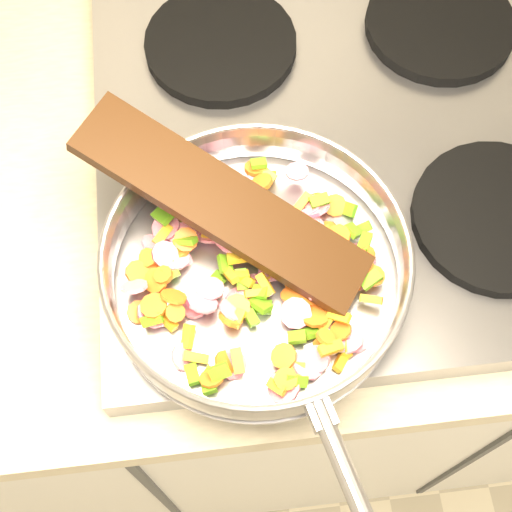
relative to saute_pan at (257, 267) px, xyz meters
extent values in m
cube|color=#939399|center=(0.13, 0.19, -0.07)|extent=(0.60, 0.60, 0.04)
cylinder|color=black|center=(-0.01, 0.05, -0.04)|extent=(0.19, 0.19, 0.02)
cylinder|color=black|center=(0.27, 0.05, -0.04)|extent=(0.19, 0.19, 0.02)
cylinder|color=black|center=(-0.01, 0.33, -0.04)|extent=(0.19, 0.19, 0.02)
cylinder|color=black|center=(0.27, 0.33, -0.04)|extent=(0.19, 0.19, 0.02)
cylinder|color=#9E9EA5|center=(0.00, 0.00, -0.03)|extent=(0.31, 0.31, 0.01)
torus|color=#9E9EA5|center=(0.00, 0.00, 0.00)|extent=(0.35, 0.35, 0.06)
torus|color=#9E9EA5|center=(0.00, 0.00, 0.03)|extent=(0.31, 0.31, 0.01)
cylinder|color=#9E9EA5|center=(0.06, -0.24, 0.02)|extent=(0.06, 0.19, 0.02)
cube|color=#9E9EA5|center=(0.04, -0.16, 0.02)|extent=(0.03, 0.03, 0.02)
cube|color=gold|center=(0.06, -0.06, -0.02)|extent=(0.02, 0.02, 0.02)
cylinder|color=orange|center=(0.08, 0.04, -0.02)|extent=(0.03, 0.03, 0.02)
cylinder|color=#C81348|center=(-0.05, 0.06, -0.02)|extent=(0.04, 0.04, 0.02)
cylinder|color=orange|center=(0.08, -0.07, -0.02)|extent=(0.02, 0.02, 0.02)
cylinder|color=#C81348|center=(-0.08, 0.03, -0.01)|extent=(0.04, 0.04, 0.02)
cube|color=#519317|center=(-0.07, -0.10, -0.02)|extent=(0.02, 0.02, 0.01)
cube|color=#519317|center=(-0.04, 0.10, 0.00)|extent=(0.02, 0.02, 0.02)
cube|color=#519317|center=(0.11, -0.01, -0.02)|extent=(0.02, 0.02, 0.01)
cylinder|color=#C81348|center=(-0.06, -0.03, 0.00)|extent=(0.04, 0.03, 0.03)
cube|color=#519317|center=(-0.03, 0.01, -0.01)|extent=(0.02, 0.02, 0.02)
cube|color=gold|center=(0.08, -0.09, -0.02)|extent=(0.02, 0.02, 0.02)
cylinder|color=#C81348|center=(-0.01, 0.08, -0.02)|extent=(0.04, 0.04, 0.02)
cylinder|color=#C81348|center=(-0.08, 0.03, -0.03)|extent=(0.04, 0.03, 0.02)
cube|color=gold|center=(0.06, 0.07, -0.01)|extent=(0.02, 0.02, 0.01)
cube|color=gold|center=(-0.02, 0.00, -0.01)|extent=(0.02, 0.01, 0.01)
cylinder|color=#C81348|center=(-0.09, 0.03, -0.01)|extent=(0.03, 0.03, 0.02)
cube|color=gold|center=(0.09, 0.02, -0.01)|extent=(0.02, 0.02, 0.01)
cube|color=#519317|center=(0.02, -0.12, -0.02)|extent=(0.02, 0.02, 0.02)
cylinder|color=orange|center=(0.06, 0.05, -0.02)|extent=(0.03, 0.03, 0.02)
cube|color=#519317|center=(0.04, -0.07, -0.02)|extent=(0.02, 0.02, 0.02)
cube|color=#519317|center=(0.00, 0.03, -0.01)|extent=(0.02, 0.03, 0.01)
cube|color=gold|center=(0.01, -0.12, -0.02)|extent=(0.02, 0.02, 0.01)
cylinder|color=orange|center=(-0.02, -0.04, -0.01)|extent=(0.03, 0.03, 0.01)
cube|color=#519317|center=(0.11, -0.02, -0.01)|extent=(0.03, 0.02, 0.01)
cube|color=gold|center=(-0.01, -0.01, -0.01)|extent=(0.02, 0.02, 0.02)
cube|color=#519317|center=(0.04, 0.03, -0.01)|extent=(0.01, 0.03, 0.02)
cube|color=gold|center=(0.11, -0.04, -0.01)|extent=(0.02, 0.02, 0.02)
cube|color=#519317|center=(0.03, -0.07, -0.01)|extent=(0.02, 0.01, 0.01)
cube|color=#519317|center=(-0.06, -0.10, -0.02)|extent=(0.02, 0.02, 0.01)
cylinder|color=#C81348|center=(-0.11, -0.03, -0.02)|extent=(0.04, 0.05, 0.02)
cylinder|color=orange|center=(0.02, 0.02, -0.02)|extent=(0.03, 0.03, 0.01)
cube|color=#519317|center=(-0.07, 0.04, -0.02)|extent=(0.02, 0.02, 0.02)
cube|color=gold|center=(0.02, 0.12, -0.02)|extent=(0.02, 0.02, 0.01)
cylinder|color=#C81348|center=(-0.08, -0.08, -0.03)|extent=(0.04, 0.04, 0.03)
cube|color=#519317|center=(0.09, -0.02, -0.01)|extent=(0.02, 0.02, 0.01)
cylinder|color=orange|center=(0.11, 0.00, -0.01)|extent=(0.03, 0.02, 0.02)
cylinder|color=#C81348|center=(0.04, 0.00, -0.02)|extent=(0.03, 0.03, 0.02)
cylinder|color=orange|center=(-0.09, 0.08, -0.02)|extent=(0.03, 0.03, 0.02)
cube|color=#519317|center=(0.11, 0.07, -0.02)|extent=(0.02, 0.03, 0.02)
cube|color=gold|center=(-0.02, -0.05, -0.01)|extent=(0.02, 0.02, 0.01)
cube|color=gold|center=(-0.03, 0.08, -0.01)|extent=(0.02, 0.02, 0.01)
cube|color=#519317|center=(-0.03, 0.10, -0.01)|extent=(0.02, 0.02, 0.02)
cube|color=#519317|center=(0.00, 0.06, -0.02)|extent=(0.02, 0.01, 0.01)
cylinder|color=#C81348|center=(0.01, -0.12, -0.02)|extent=(0.04, 0.04, 0.02)
cylinder|color=orange|center=(-0.05, 0.10, -0.01)|extent=(0.03, 0.03, 0.01)
cylinder|color=#C81348|center=(0.00, -0.01, -0.03)|extent=(0.03, 0.03, 0.02)
cube|color=gold|center=(0.07, -0.06, -0.01)|extent=(0.03, 0.02, 0.02)
cube|color=#519317|center=(0.00, -0.03, -0.02)|extent=(0.02, 0.02, 0.01)
cylinder|color=orange|center=(0.05, -0.08, -0.02)|extent=(0.03, 0.03, 0.01)
cube|color=#519317|center=(0.02, 0.12, 0.00)|extent=(0.02, 0.01, 0.01)
cube|color=gold|center=(-0.08, 0.10, -0.02)|extent=(0.02, 0.03, 0.01)
cylinder|color=orange|center=(-0.01, 0.05, -0.01)|extent=(0.03, 0.03, 0.01)
cylinder|color=#C81348|center=(0.09, -0.08, -0.02)|extent=(0.04, 0.04, 0.01)
cube|color=gold|center=(0.01, 0.00, -0.02)|extent=(0.01, 0.02, 0.01)
cylinder|color=orange|center=(-0.11, 0.03, -0.01)|extent=(0.02, 0.02, 0.01)
cylinder|color=orange|center=(0.05, -0.05, -0.02)|extent=(0.03, 0.03, 0.02)
cube|color=gold|center=(-0.03, -0.09, -0.01)|extent=(0.01, 0.03, 0.01)
cube|color=#519317|center=(-0.01, -0.05, -0.01)|extent=(0.02, 0.02, 0.01)
cylinder|color=orange|center=(0.12, -0.02, -0.01)|extent=(0.03, 0.03, 0.01)
cylinder|color=orange|center=(0.01, 0.13, -0.02)|extent=(0.03, 0.03, 0.01)
cylinder|color=#C81348|center=(0.04, 0.04, -0.02)|extent=(0.05, 0.04, 0.01)
cube|color=gold|center=(-0.06, 0.10, -0.02)|extent=(0.02, 0.02, 0.01)
cube|color=#519317|center=(0.07, 0.07, 0.00)|extent=(0.02, 0.02, 0.01)
cylinder|color=orange|center=(-0.09, -0.04, -0.01)|extent=(0.02, 0.02, 0.02)
cube|color=#519317|center=(-0.07, 0.07, -0.02)|extent=(0.02, 0.01, 0.01)
cube|color=gold|center=(-0.01, -0.02, -0.01)|extent=(0.02, 0.01, 0.01)
cube|color=gold|center=(0.01, -0.02, -0.01)|extent=(0.02, 0.03, 0.01)
cylinder|color=#C81348|center=(-0.12, -0.01, 0.00)|extent=(0.04, 0.03, 0.03)
cylinder|color=orange|center=(-0.03, 0.06, -0.01)|extent=(0.03, 0.03, 0.02)
cylinder|color=#C81348|center=(-0.04, 0.11, -0.01)|extent=(0.03, 0.03, 0.02)
cube|color=gold|center=(0.02, 0.04, -0.02)|extent=(0.02, 0.02, 0.02)
cylinder|color=#C81348|center=(0.00, 0.05, -0.01)|extent=(0.04, 0.04, 0.02)
cylinder|color=orange|center=(-0.03, -0.05, -0.01)|extent=(0.03, 0.03, 0.03)
cube|color=gold|center=(0.04, 0.04, -0.01)|extent=(0.02, 0.02, 0.02)
cylinder|color=#C81348|center=(-0.04, 0.05, -0.03)|extent=(0.05, 0.04, 0.03)
cylinder|color=#C81348|center=(-0.03, -0.04, -0.01)|extent=(0.03, 0.04, 0.03)
cube|color=#519317|center=(-0.07, 0.04, 0.00)|extent=(0.03, 0.02, 0.02)
cylinder|color=#C81348|center=(-0.10, 0.02, -0.02)|extent=(0.03, 0.03, 0.02)
cylinder|color=#C81348|center=(0.05, -0.10, -0.02)|extent=(0.02, 0.03, 0.03)
cylinder|color=orange|center=(-0.11, -0.03, 0.00)|extent=(0.03, 0.03, 0.01)
cylinder|color=orange|center=(0.08, 0.08, -0.03)|extent=(0.03, 0.03, 0.03)
cylinder|color=#C81348|center=(0.02, 0.03, -0.03)|extent=(0.03, 0.04, 0.03)
cylinder|color=#C81348|center=(-0.07, 0.05, -0.02)|extent=(0.04, 0.04, 0.02)
cube|color=#519317|center=(0.06, -0.02, -0.02)|extent=(0.02, 0.03, 0.01)
cube|color=gold|center=(0.00, 0.10, -0.01)|extent=(0.02, 0.02, 0.02)
cylinder|color=orange|center=(0.06, -0.08, 0.00)|extent=(0.03, 0.03, 0.02)
cube|color=#519317|center=(-0.09, 0.02, -0.02)|extent=(0.02, 0.02, 0.02)
cylinder|color=#C81348|center=(0.00, 0.10, -0.01)|extent=(0.04, 0.04, 0.02)
cube|color=gold|center=(-0.04, 0.05, 0.00)|extent=(0.02, 0.02, 0.02)
cylinder|color=#C81348|center=(-0.07, -0.03, -0.02)|extent=(0.03, 0.03, 0.01)
cylinder|color=#C81348|center=(0.11, 0.00, -0.02)|extent=(0.03, 0.03, 0.02)
cylinder|color=#C81348|center=(-0.03, -0.09, -0.02)|extent=(0.04, 0.04, 0.02)
cylinder|color=orange|center=(0.09, 0.00, -0.02)|extent=(0.03, 0.03, 0.02)
cylinder|color=orange|center=(0.07, 0.00, -0.01)|extent=(0.04, 0.03, 0.02)
cylinder|color=orange|center=(0.02, 0.05, -0.02)|extent=(0.03, 0.03, 0.02)
cylinder|color=#C81348|center=(-0.10, 0.05, -0.02)|extent=(0.03, 0.03, 0.03)
cube|color=gold|center=(0.02, -0.10, -0.02)|extent=(0.02, 0.02, 0.01)
cylinder|color=orange|center=(-0.10, 0.00, -0.01)|extent=(0.03, 0.04, 0.02)
cylinder|color=#C81348|center=(-0.09, 0.07, -0.02)|extent=(0.04, 0.05, 0.02)
cylinder|color=orange|center=(-0.12, -0.02, -0.02)|extent=(0.03, 0.03, 0.02)
cylinder|color=#C81348|center=(0.04, -0.10, -0.02)|extent=(0.04, 0.04, 0.02)
cylinder|color=#C81348|center=(0.09, 0.02, -0.02)|extent=(0.05, 0.05, 0.01)
cube|color=#519317|center=(0.12, 0.04, -0.02)|extent=(0.02, 0.01, 0.02)
cylinder|color=orange|center=(0.10, -0.02, -0.02)|extent=(0.02, 0.02, 0.01)
cylinder|color=orange|center=(0.04, 0.03, -0.02)|extent=(0.03, 0.03, 0.01)
cube|color=#519317|center=(-0.11, -0.04, -0.01)|extent=(0.02, 0.01, 0.02)
cylinder|color=orange|center=(0.05, -0.03, -0.01)|extent=(0.03, 0.04, 0.03)
cube|color=gold|center=(-0.07, -0.08, -0.02)|extent=(0.03, 0.02, 0.01)
cube|color=gold|center=(-0.09, 0.06, -0.02)|extent=(0.02, 0.03, 0.01)
cylinder|color=#C81348|center=(0.06, -0.03, 0.00)|extent=(0.03, 0.03, 0.01)
cube|color=#519317|center=(-0.09, 0.07, -0.01)|extent=(0.03, 0.03, 0.02)
cylinder|color=orange|center=(0.05, 0.04, -0.01)|extent=(0.04, 0.04, 0.02)
cube|color=gold|center=(-0.08, -0.06, -0.02)|extent=(0.02, 0.03, 0.02)
cube|color=#519317|center=(0.11, 0.02, -0.01)|extent=(0.02, 0.03, 0.01)
cylinder|color=#C81348|center=(0.06, 0.11, 0.00)|extent=(0.03, 0.03, 0.01)
cube|color=#519317|center=(0.05, -0.03, -0.02)|extent=(0.02, 0.02, 0.02)
cylinder|color=orange|center=(0.09, 0.03, -0.01)|extent=(0.04, 0.04, 0.02)
cylinder|color=#C81348|center=(0.10, -0.02, -0.02)|extent=(0.05, 0.04, 0.03)
cylinder|color=orange|center=(0.03, -0.03, -0.01)|extent=(0.03, 0.03, 0.02)
cylinder|color=orange|center=(-0.08, 0.04, -0.02)|extent=(0.03, 0.03, 0.01)
cube|color=gold|center=(-0.12, 0.01, -0.02)|extent=(0.01, 0.02, 0.01)
cylinder|color=orange|center=(0.01, -0.11, -0.01)|extent=(0.03, 0.03, 0.02)
cylinder|color=#C81348|center=(0.06, 0.05, -0.01)|extent=(0.04, 0.04, 0.02)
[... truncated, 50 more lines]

